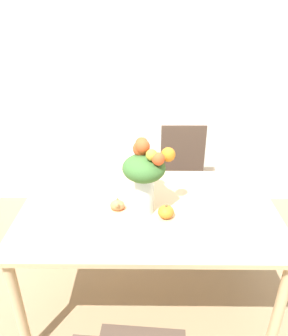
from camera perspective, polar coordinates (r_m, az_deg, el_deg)
ground_plane at (r=2.57m, az=0.67°, el=-21.33°), size 12.00×12.00×0.00m
wall_back at (r=3.09m, az=0.80°, el=16.55°), size 8.00×0.06×2.70m
dining_table at (r=2.11m, az=0.78°, el=-8.90°), size 1.58×0.98×0.78m
flower_vase at (r=1.89m, az=0.14°, el=-0.69°), size 0.30×0.30×0.46m
pumpkin at (r=1.96m, az=3.84°, el=-7.62°), size 0.10×0.10×0.09m
turkey_figurine at (r=2.03m, az=-4.62°, el=-6.22°), size 0.09×0.12×0.07m
dining_chair_near_window at (r=2.96m, az=6.81°, el=-1.83°), size 0.42×0.42×0.95m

